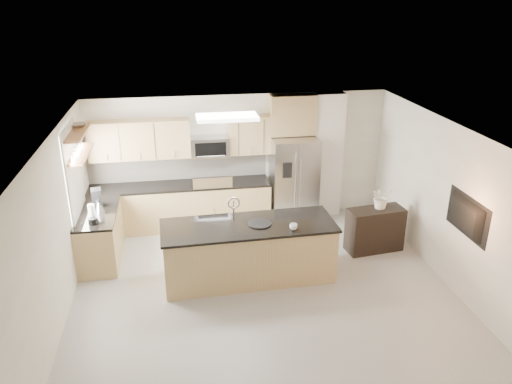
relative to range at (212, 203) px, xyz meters
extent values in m
plane|color=#ADAAA4|center=(0.60, -2.92, -0.47)|extent=(6.50, 6.50, 0.00)
cube|color=silver|center=(0.60, -2.92, 2.13)|extent=(6.00, 6.50, 0.02)
cube|color=beige|center=(0.60, 0.33, 0.83)|extent=(6.00, 0.02, 2.60)
cube|color=beige|center=(-2.40, -2.92, 0.83)|extent=(0.02, 6.50, 2.60)
cube|color=beige|center=(3.60, -2.92, 0.83)|extent=(0.02, 6.50, 2.60)
cube|color=tan|center=(-0.63, 0.00, -0.03)|extent=(3.55, 0.65, 0.88)
cube|color=black|center=(-0.63, 0.00, 0.43)|extent=(3.55, 0.66, 0.04)
cube|color=beige|center=(-0.63, 0.32, 0.71)|extent=(3.55, 0.02, 0.52)
cube|color=tan|center=(-2.07, -1.07, -0.03)|extent=(0.65, 1.50, 0.88)
cube|color=black|center=(-2.07, -1.07, 0.43)|extent=(0.66, 1.50, 0.04)
cube|color=black|center=(0.00, 0.00, -0.02)|extent=(0.76, 0.64, 0.90)
cube|color=black|center=(0.00, 0.00, 0.44)|extent=(0.76, 0.62, 0.03)
cube|color=#ADADAF|center=(0.00, -0.30, 0.56)|extent=(0.76, 0.04, 0.22)
cube|color=tan|center=(-1.34, 0.16, 1.35)|extent=(1.92, 0.33, 0.75)
cube|color=tan|center=(0.79, 0.16, 1.35)|extent=(0.82, 0.33, 0.75)
cube|color=#ADADAF|center=(0.00, 0.13, 1.16)|extent=(0.76, 0.40, 0.40)
cube|color=black|center=(0.00, -0.07, 1.16)|extent=(0.60, 0.02, 0.28)
cube|color=#ADADAF|center=(1.66, -0.05, 0.42)|extent=(0.92, 0.75, 1.78)
cube|color=gray|center=(1.66, -0.43, 0.42)|extent=(0.02, 0.01, 1.69)
cube|color=black|center=(1.44, -0.44, 0.78)|extent=(0.18, 0.03, 0.30)
cube|color=silver|center=(2.42, 0.18, 0.83)|extent=(0.60, 0.30, 2.60)
cube|color=white|center=(-2.38, -1.07, 1.18)|extent=(0.03, 1.05, 1.55)
cube|color=white|center=(-2.37, -1.07, 1.18)|extent=(0.03, 1.15, 1.65)
cube|color=#8E5F38|center=(-2.25, -0.97, 1.48)|extent=(0.30, 1.20, 0.04)
cube|color=#8E5F38|center=(-2.25, -0.97, 1.85)|extent=(0.30, 1.20, 0.04)
cube|color=white|center=(0.20, -1.32, 2.09)|extent=(1.00, 0.50, 0.06)
cube|color=tan|center=(0.42, -2.11, -0.01)|extent=(2.79, 1.03, 0.94)
cube|color=black|center=(0.42, -2.11, 0.48)|extent=(2.85, 1.09, 0.04)
cube|color=black|center=(0.21, -2.11, 0.47)|extent=(0.58, 0.43, 0.01)
cylinder|color=#ADADAF|center=(0.21, -1.88, 0.67)|extent=(0.03, 0.03, 0.34)
torus|color=#ADADAF|center=(0.21, -1.94, 0.82)|extent=(0.21, 0.03, 0.21)
cube|color=black|center=(2.85, -1.55, -0.06)|extent=(1.07, 0.55, 0.82)
imported|color=white|center=(1.10, -2.41, 0.55)|extent=(0.13, 0.13, 0.10)
cylinder|color=black|center=(0.60, -2.13, 0.51)|extent=(0.49, 0.49, 0.02)
cylinder|color=black|center=(-2.07, -1.56, 0.50)|extent=(0.15, 0.15, 0.10)
cylinder|color=silver|center=(-2.07, -1.56, 0.67)|extent=(0.11, 0.11, 0.24)
cone|color=#ADADAF|center=(-2.02, -1.11, 0.55)|extent=(0.19, 0.19, 0.21)
cylinder|color=black|center=(-2.02, -1.11, 0.66)|extent=(0.04, 0.04, 0.04)
cube|color=black|center=(-2.09, -0.82, 0.61)|extent=(0.20, 0.24, 0.32)
cylinder|color=#ADADAF|center=(-2.09, -0.87, 0.53)|extent=(0.10, 0.10, 0.11)
imported|color=#ADADAF|center=(-2.25, -0.68, 1.91)|extent=(0.39, 0.39, 0.08)
imported|color=white|center=(2.94, -1.51, 0.66)|extent=(0.62, 0.55, 0.64)
imported|color=black|center=(3.51, -3.12, 0.88)|extent=(0.14, 1.08, 0.62)
camera|label=1|loc=(-0.64, -9.29, 4.04)|focal=35.00mm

